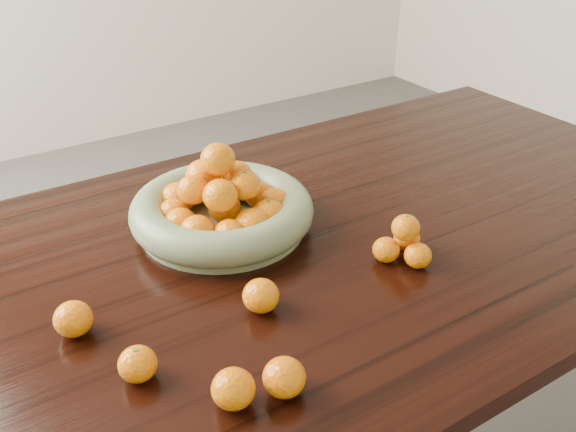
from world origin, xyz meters
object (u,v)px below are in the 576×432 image
fruit_bowl (222,208)px  loose_orange_0 (138,364)px  dining_table (299,278)px  orange_pyramid (404,243)px

fruit_bowl → loose_orange_0: fruit_bowl is taller
dining_table → loose_orange_0: bearing=-155.2°
orange_pyramid → loose_orange_0: bearing=-176.8°
dining_table → fruit_bowl: size_ratio=5.39×
fruit_bowl → dining_table: bearing=-51.1°
loose_orange_0 → dining_table: bearing=24.8°
fruit_bowl → loose_orange_0: size_ratio=6.41×
dining_table → orange_pyramid: bearing=-50.1°
dining_table → fruit_bowl: fruit_bowl is taller
orange_pyramid → fruit_bowl: bearing=129.4°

